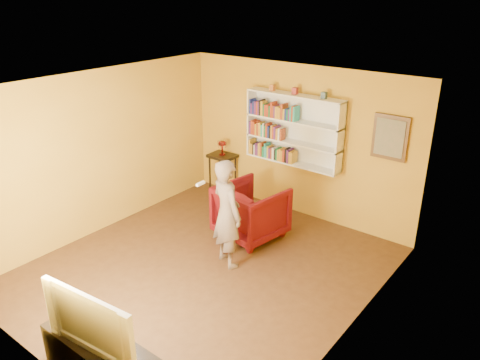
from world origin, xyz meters
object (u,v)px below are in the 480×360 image
object	(u,v)px
bookshelf	(295,129)
console_table	(222,162)
ruby_lustre	(222,145)
person	(227,213)
armchair	(251,211)
television	(98,317)

from	to	relation	value
bookshelf	console_table	bearing A→B (deg)	-174.01
ruby_lustre	bookshelf	bearing A→B (deg)	5.99
console_table	person	distance (m)	2.53
armchair	television	bearing A→B (deg)	110.35
armchair	person	size ratio (longest dim) A/B	0.60
person	television	size ratio (longest dim) A/B	1.41
ruby_lustre	person	bearing A→B (deg)	-48.63
person	console_table	bearing A→B (deg)	-28.10
bookshelf	console_table	distance (m)	1.77
bookshelf	console_table	world-z (taller)	bookshelf
ruby_lustre	armchair	xyz separation A→B (m)	(1.46, -1.01, -0.59)
bookshelf	armchair	distance (m)	1.64
console_table	person	world-z (taller)	person
ruby_lustre	armchair	size ratio (longest dim) A/B	0.28
ruby_lustre	person	size ratio (longest dim) A/B	0.17
ruby_lustre	television	distance (m)	4.99
bookshelf	television	size ratio (longest dim) A/B	1.53
armchair	television	distance (m)	3.58
armchair	ruby_lustre	bearing A→B (deg)	-25.86
person	television	xyz separation A→B (m)	(0.49, -2.61, 0.05)
console_table	television	size ratio (longest dim) A/B	0.72
bookshelf	ruby_lustre	world-z (taller)	bookshelf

